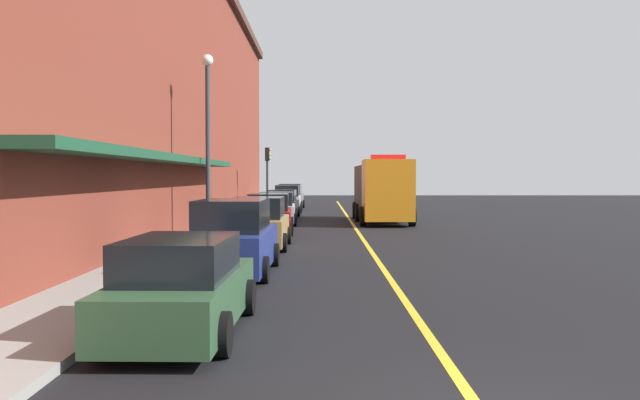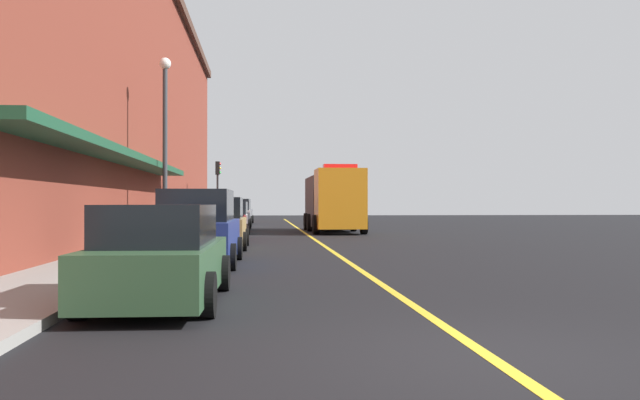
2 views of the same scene
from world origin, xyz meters
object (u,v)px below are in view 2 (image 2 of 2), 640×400
at_px(parking_meter_0, 196,215).
at_px(parked_car_0, 160,257).
at_px(street_lamp_left, 165,129).
at_px(parked_car_4, 230,218).
at_px(parked_car_1, 198,230).
at_px(parked_car_6, 238,214).
at_px(parked_car_7, 240,212).
at_px(traffic_light_near, 218,180).
at_px(parked_car_3, 224,221).
at_px(parking_meter_1, 219,211).
at_px(parked_car_2, 217,225).
at_px(utility_truck, 333,201).
at_px(parked_car_5, 234,216).
at_px(parking_meter_2, 223,210).

bearing_deg(parking_meter_0, parked_car_0, -85.94).
bearing_deg(street_lamp_left, parked_car_4, 77.77).
relative_size(parked_car_0, parked_car_1, 0.96).
distance_m(parked_car_6, parked_car_7, 5.20).
height_order(parked_car_0, traffic_light_near, traffic_light_near).
bearing_deg(parked_car_4, traffic_light_near, 5.49).
distance_m(street_lamp_left, traffic_light_near, 20.16).
height_order(parked_car_3, parking_meter_1, parked_car_3).
bearing_deg(parked_car_2, parked_car_3, 1.21).
bearing_deg(parked_car_7, street_lamp_left, 177.54).
relative_size(parking_meter_0, traffic_light_near, 0.31).
bearing_deg(utility_truck, parked_car_5, -125.61).
bearing_deg(parking_meter_1, parked_car_3, -85.79).
bearing_deg(street_lamp_left, parked_car_1, -76.25).
bearing_deg(parking_meter_2, parked_car_4, -85.46).
height_order(parked_car_1, utility_truck, utility_truck).
distance_m(parked_car_3, parked_car_4, 5.41).
bearing_deg(parking_meter_2, parked_car_1, -87.67).
distance_m(parked_car_3, parking_meter_1, 19.25).
xyz_separation_m(parked_car_4, parking_meter_1, (-1.40, 13.79, 0.27)).
xyz_separation_m(parking_meter_0, traffic_light_near, (0.06, 14.39, 2.10)).
height_order(parked_car_3, parking_meter_0, parked_car_3).
distance_m(parked_car_6, parking_meter_2, 6.33).
bearing_deg(parked_car_5, parking_meter_1, 11.22).
distance_m(parking_meter_2, traffic_light_near, 7.10).
height_order(parked_car_6, traffic_light_near, traffic_light_near).
height_order(parked_car_7, parking_meter_1, parked_car_7).
bearing_deg(parked_car_1, parked_car_4, 1.22).
bearing_deg(parked_car_5, parked_car_1, -178.01).
distance_m(parked_car_6, street_lamp_left, 21.10).
distance_m(parked_car_2, parked_car_5, 16.99).
bearing_deg(parked_car_2, parked_car_0, -179.75).
xyz_separation_m(parked_car_7, traffic_light_near, (-1.32, -5.80, 2.27)).
bearing_deg(traffic_light_near, parked_car_4, -82.97).
xyz_separation_m(parking_meter_0, street_lamp_left, (-0.60, -5.71, 3.34)).
relative_size(street_lamp_left, traffic_light_near, 1.61).
height_order(parked_car_5, traffic_light_near, traffic_light_near).
height_order(parked_car_3, parking_meter_2, parked_car_3).
distance_m(parked_car_1, parked_car_2, 6.20).
relative_size(utility_truck, parking_meter_2, 6.35).
bearing_deg(parking_meter_1, parked_car_0, -87.80).
relative_size(parked_car_2, parked_car_7, 0.95).
height_order(parked_car_0, utility_truck, utility_truck).
xyz_separation_m(parked_car_2, parking_meter_1, (-1.49, 25.13, 0.23)).
distance_m(parked_car_2, parking_meter_1, 25.18).
distance_m(parked_car_3, street_lamp_left, 5.62).
bearing_deg(street_lamp_left, utility_truck, 55.26).
relative_size(parked_car_2, street_lamp_left, 0.63).
distance_m(parked_car_0, parked_car_7, 40.67).
bearing_deg(parked_car_6, parked_car_7, -0.67).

